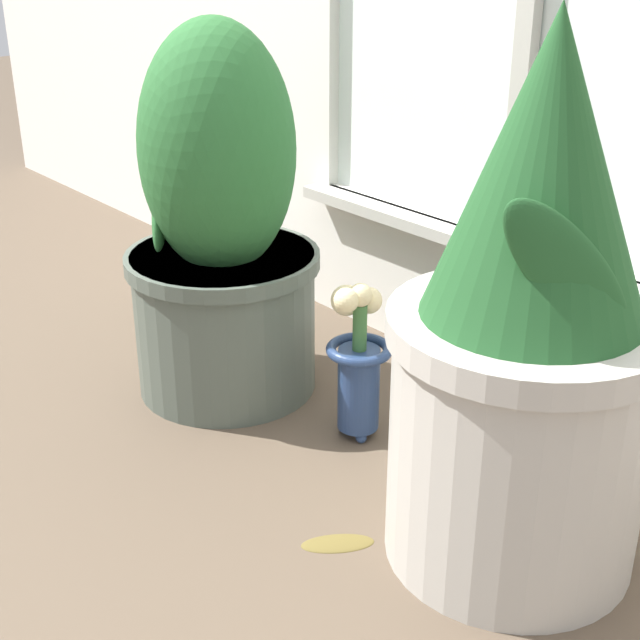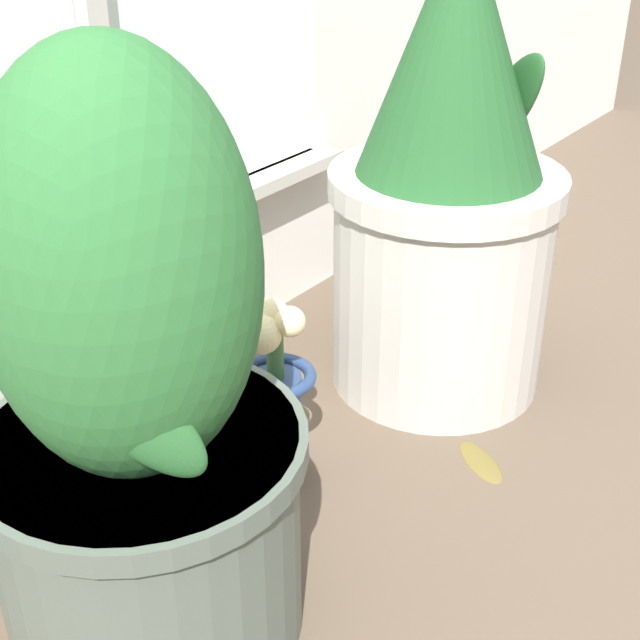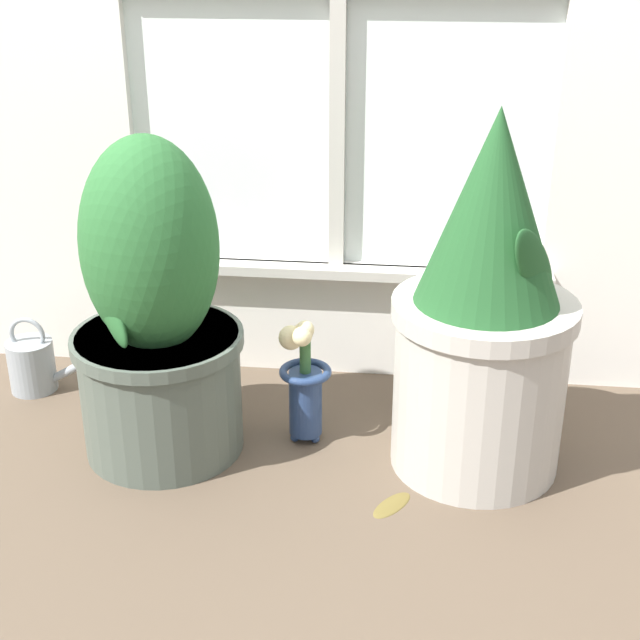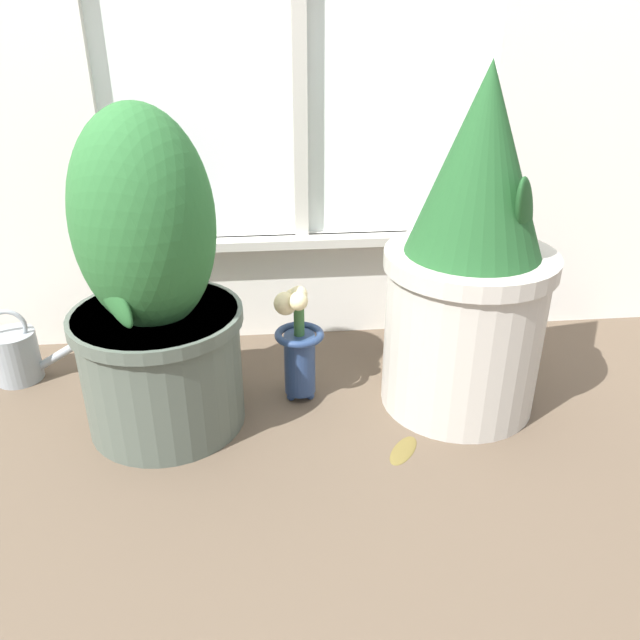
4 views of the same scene
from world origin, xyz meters
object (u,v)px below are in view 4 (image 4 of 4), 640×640
object	(u,v)px
potted_plant_left	(153,297)
flower_vase	(298,342)
potted_plant_right	(470,265)
watering_can	(16,355)

from	to	relation	value
potted_plant_left	flower_vase	world-z (taller)	potted_plant_left
potted_plant_right	flower_vase	size ratio (longest dim) A/B	2.62
potted_plant_left	potted_plant_right	size ratio (longest dim) A/B	0.91
potted_plant_right	watering_can	xyz separation A→B (m)	(-1.08, 0.20, -0.28)
watering_can	flower_vase	bearing A→B (deg)	-12.49
potted_plant_right	potted_plant_left	bearing A→B (deg)	-178.46
flower_vase	watering_can	world-z (taller)	flower_vase
potted_plant_left	watering_can	size ratio (longest dim) A/B	3.43
flower_vase	potted_plant_left	bearing A→B (deg)	-167.64
potted_plant_left	potted_plant_right	xyz separation A→B (m)	(0.68, 0.02, 0.04)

